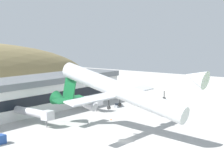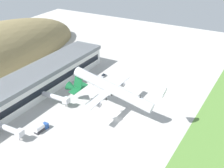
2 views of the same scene
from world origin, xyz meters
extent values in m
plane|color=#B7B5AF|center=(0.00, 0.00, 0.00)|extent=(338.42, 338.42, 0.00)
cube|color=#568438|center=(0.00, -43.44, 0.04)|extent=(304.57, 22.42, 0.08)
cube|color=white|center=(-3.59, 52.68, 6.49)|extent=(118.04, 17.75, 12.99)
cube|color=slate|center=(-3.59, 52.68, 11.82)|extent=(119.24, 18.95, 2.34)
cube|color=black|center=(-3.59, 43.76, 5.84)|extent=(113.32, 0.16, 3.64)
cylinder|color=silver|center=(-35.22, 36.32, 4.00)|extent=(2.60, 14.98, 2.60)
cube|color=silver|center=(-35.22, 28.83, 4.00)|extent=(3.38, 2.86, 2.86)
cylinder|color=slate|center=(-35.22, 29.33, 2.00)|extent=(0.36, 0.36, 4.00)
cylinder|color=silver|center=(-2.47, 36.16, 4.00)|extent=(2.60, 15.30, 2.60)
cube|color=silver|center=(-2.47, 28.51, 4.00)|extent=(3.38, 2.86, 2.86)
cylinder|color=slate|center=(-2.47, 29.01, 2.00)|extent=(0.36, 0.36, 4.00)
cylinder|color=silver|center=(26.45, 37.76, 4.00)|extent=(2.60, 12.10, 2.60)
cube|color=silver|center=(26.45, 31.71, 4.00)|extent=(3.38, 2.86, 2.86)
cylinder|color=slate|center=(26.45, 32.21, 2.00)|extent=(0.36, 0.36, 4.00)
cylinder|color=silver|center=(4.69, 5.22, 13.25)|extent=(4.97, 42.89, 14.57)
cone|color=silver|center=(4.69, -18.33, 18.74)|extent=(4.87, 6.43, 5.99)
cone|color=#196B38|center=(4.69, 29.25, 7.65)|extent=(4.87, 7.40, 6.21)
cube|color=#196B38|center=(4.69, 25.37, 12.96)|extent=(0.50, 6.35, 9.59)
cube|color=#196B38|center=(4.69, 25.61, 8.50)|extent=(12.93, 3.47, 1.14)
cube|color=silver|center=(4.69, 7.30, 11.90)|extent=(39.20, 3.61, 1.26)
cylinder|color=#9E9EA3|center=(-7.06, 6.78, 10.47)|extent=(2.30, 4.03, 3.06)
cylinder|color=#9E9EA3|center=(16.45, 6.78, 10.47)|extent=(2.30, 4.03, 3.06)
cylinder|color=#2D2D2D|center=(1.96, 7.30, 9.43)|extent=(0.28, 0.28, 2.20)
cylinder|color=#2D2D2D|center=(1.96, 7.30, 8.33)|extent=(0.45, 1.10, 1.10)
cylinder|color=#2D2D2D|center=(7.43, 7.30, 9.43)|extent=(0.28, 0.28, 2.20)
cylinder|color=#2D2D2D|center=(7.43, 7.30, 8.33)|extent=(0.45, 1.10, 1.10)
cylinder|color=#2D2D2D|center=(4.69, -9.40, 13.43)|extent=(0.22, 0.22, 1.98)
cylinder|color=#2D2D2D|center=(4.69, -9.40, 12.44)|extent=(0.30, 0.82, 0.82)
cube|color=#999EA3|center=(38.78, 30.76, 0.44)|extent=(4.29, 1.72, 0.87)
cube|color=black|center=(38.57, 30.76, 1.23)|extent=(2.36, 1.46, 0.71)
cube|color=#264C99|center=(-22.42, 25.74, 1.23)|extent=(2.49, 2.61, 2.46)
cube|color=black|center=(-21.22, 25.67, 1.67)|extent=(0.20, 2.11, 1.08)
cube|color=#38383D|center=(-26.09, 25.96, 0.45)|extent=(5.12, 2.52, 0.90)
cylinder|color=silver|center=(-26.09, 25.96, 2.08)|extent=(4.88, 2.63, 2.35)
cube|color=orange|center=(18.17, 18.88, 0.01)|extent=(0.52, 0.52, 0.03)
cone|color=orange|center=(18.17, 18.88, 0.31)|extent=(0.40, 0.40, 0.55)
camera|label=1|loc=(-82.69, -58.21, 29.55)|focal=60.00mm
camera|label=2|loc=(-111.63, -60.01, 83.04)|focal=50.00mm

